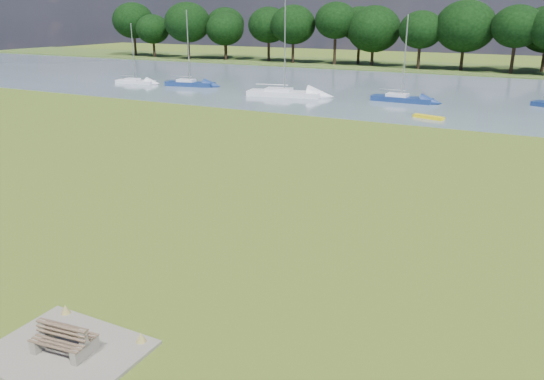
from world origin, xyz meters
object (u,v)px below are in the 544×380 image
at_px(kayak, 429,117).
at_px(sailboat_0, 135,80).
at_px(bench_pair, 64,339).
at_px(sailboat_6, 189,82).
at_px(sailboat_2, 401,97).
at_px(sailboat_5, 284,91).

relative_size(kayak, sailboat_0, 0.36).
xyz_separation_m(bench_pair, sailboat_6, (-29.87, 47.77, 0.11)).
xyz_separation_m(sailboat_2, sailboat_6, (-27.30, 0.07, 0.02)).
bearing_deg(sailboat_6, kayak, -24.29).
bearing_deg(sailboat_0, sailboat_6, -0.51).
distance_m(kayak, sailboat_6, 32.92).
xyz_separation_m(sailboat_0, sailboat_6, (8.05, 1.05, 0.12)).
bearing_deg(sailboat_0, bench_pair, -58.88).
bearing_deg(sailboat_5, sailboat_6, 161.66).
height_order(kayak, sailboat_6, sailboat_6).
distance_m(kayak, sailboat_5, 18.49).
relative_size(bench_pair, sailboat_5, 0.16).
height_order(kayak, sailboat_5, sailboat_5).
height_order(sailboat_0, sailboat_5, sailboat_5).
xyz_separation_m(kayak, sailboat_2, (-4.55, 8.23, 0.37)).
bearing_deg(sailboat_2, sailboat_0, -175.81).
bearing_deg(sailboat_2, kayak, -58.44).
distance_m(bench_pair, sailboat_2, 47.77).
height_order(sailboat_5, sailboat_6, sailboat_5).
height_order(bench_pair, kayak, bench_pair).
bearing_deg(sailboat_6, bench_pair, -67.67).
height_order(bench_pair, sailboat_5, sailboat_5).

